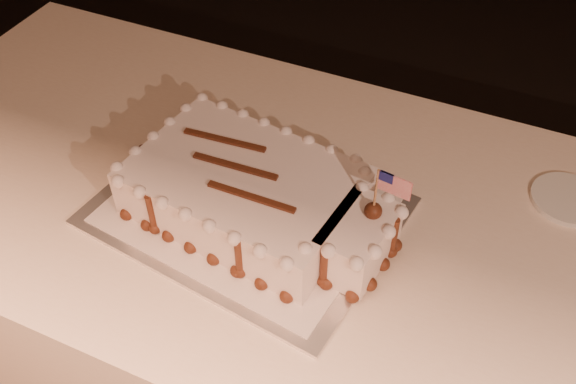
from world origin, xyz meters
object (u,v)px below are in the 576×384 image
at_px(banquet_table, 441,378).
at_px(sheet_cake, 258,196).
at_px(cake_board, 247,211).
at_px(side_plate, 568,199).

xyz_separation_m(banquet_table, sheet_cake, (-0.37, -0.06, 0.43)).
height_order(cake_board, sheet_cake, sheet_cake).
xyz_separation_m(cake_board, side_plate, (0.51, 0.26, 0.00)).
bearing_deg(cake_board, banquet_table, 14.97).
xyz_separation_m(banquet_table, cake_board, (-0.40, -0.05, 0.38)).
bearing_deg(sheet_cake, side_plate, 28.60).
bearing_deg(banquet_table, side_plate, 61.85).
bearing_deg(sheet_cake, cake_board, 172.95).
distance_m(cake_board, sheet_cake, 0.06).
xyz_separation_m(cake_board, sheet_cake, (0.03, -0.00, 0.05)).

